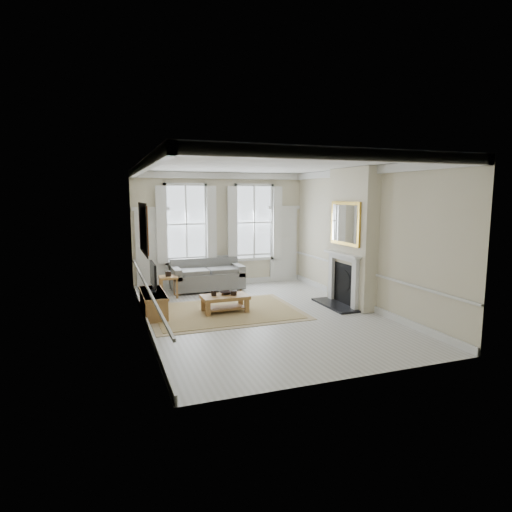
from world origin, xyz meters
name	(u,v)px	position (x,y,z in m)	size (l,w,h in m)	color
floor	(263,316)	(0.00, 0.00, 0.00)	(7.20, 7.20, 0.00)	#B7B5AD
ceiling	(263,164)	(0.00, 0.00, 3.40)	(7.20, 7.20, 0.00)	white
back_wall	(221,230)	(0.00, 3.60, 1.70)	(5.20, 5.20, 0.00)	beige
left_wall	(143,247)	(-2.60, 0.00, 1.70)	(7.20, 7.20, 0.00)	beige
right_wall	(363,238)	(2.60, 0.00, 1.70)	(7.20, 7.20, 0.00)	beige
window_left	(186,224)	(-1.05, 3.55, 1.90)	(1.26, 0.20, 2.20)	#B2BCC6
window_right	(254,222)	(1.05, 3.55, 1.90)	(1.26, 0.20, 2.20)	#B2BCC6
door_left	(152,251)	(-2.05, 3.56, 1.15)	(0.90, 0.08, 2.30)	silver
door_right	(283,245)	(2.05, 3.56, 1.15)	(0.90, 0.08, 2.30)	silver
painting	(143,228)	(-2.56, 0.30, 2.05)	(0.05, 1.66, 1.06)	#9D5B1B
chimney_breast	(352,237)	(2.43, 0.20, 1.70)	(0.35, 1.70, 3.38)	beige
hearth	(335,305)	(2.00, 0.20, 0.03)	(0.55, 1.50, 0.05)	black
fireplace	(343,277)	(2.20, 0.20, 0.73)	(0.21, 1.45, 1.33)	silver
mirror	(345,223)	(2.21, 0.20, 2.05)	(0.06, 1.26, 1.06)	#B99033
sofa	(207,277)	(-0.56, 3.11, 0.37)	(2.02, 0.98, 0.90)	#5C5C59
side_table	(168,280)	(-1.76, 2.54, 0.47)	(0.48, 0.48, 0.58)	brown
rug	(225,312)	(-0.73, 0.59, 0.01)	(3.50, 2.60, 0.02)	#9A824F
coffee_table	(225,299)	(-0.73, 0.59, 0.33)	(1.10, 0.65, 0.41)	brown
ceramic_pot_a	(214,293)	(-0.98, 0.64, 0.47)	(0.12, 0.12, 0.12)	black
ceramic_pot_b	(234,293)	(-0.53, 0.54, 0.46)	(0.15, 0.15, 0.11)	black
bowl	(226,293)	(-0.68, 0.69, 0.44)	(0.28, 0.28, 0.07)	black
tv_stand	(153,303)	(-2.34, 0.95, 0.27)	(0.48, 1.49, 0.53)	brown
tv	(153,275)	(-2.32, 0.95, 0.93)	(0.08, 0.90, 0.68)	black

